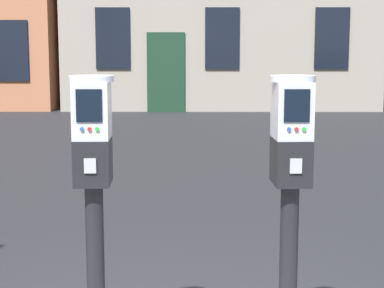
% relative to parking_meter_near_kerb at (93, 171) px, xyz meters
% --- Properties ---
extents(parking_meter_near_kerb, '(0.23, 0.26, 1.48)m').
position_rel_parking_meter_near_kerb_xyz_m(parking_meter_near_kerb, '(0.00, 0.00, 0.00)').
color(parking_meter_near_kerb, black).
rests_on(parking_meter_near_kerb, sidewalk_slab).
extents(parking_meter_twin_adjacent, '(0.23, 0.26, 1.48)m').
position_rel_parking_meter_near_kerb_xyz_m(parking_meter_twin_adjacent, '(0.96, 0.00, 0.00)').
color(parking_meter_twin_adjacent, black).
rests_on(parking_meter_twin_adjacent, sidewalk_slab).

